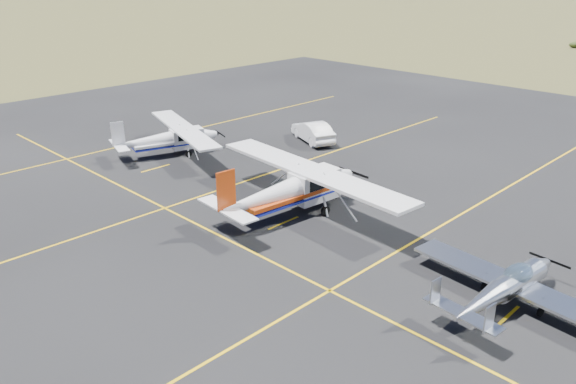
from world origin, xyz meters
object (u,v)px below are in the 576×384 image
aircraft_cessna (292,188)px  aircraft_low_wing (508,286)px  aircraft_plain (169,138)px  sedan (313,131)px

aircraft_cessna → aircraft_low_wing: bearing=-87.2°
aircraft_plain → sedan: (8.76, -4.49, -0.43)m
aircraft_low_wing → aircraft_plain: size_ratio=0.82×
sedan → aircraft_low_wing: bearing=83.9°
aircraft_cessna → aircraft_plain: (1.09, 12.15, -0.25)m
aircraft_low_wing → sedan: (10.27, 18.74, -0.14)m
aircraft_low_wing → aircraft_cessna: (0.42, 11.09, 0.54)m
aircraft_cessna → aircraft_plain: 12.20m
aircraft_low_wing → sedan: 21.37m
aircraft_cessna → sedan: (9.84, 7.65, -0.68)m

